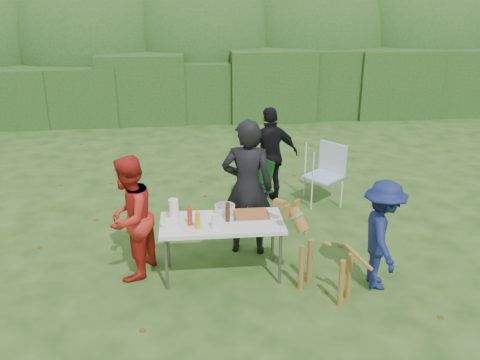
{
  "coord_description": "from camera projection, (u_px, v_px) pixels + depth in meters",
  "views": [
    {
      "loc": [
        -0.49,
        -5.49,
        3.44
      ],
      "look_at": [
        0.14,
        0.76,
        1.0
      ],
      "focal_mm": 38.0,
      "sensor_mm": 36.0,
      "label": 1
    }
  ],
  "objects": [
    {
      "name": "folding_table",
      "position": [
        222.0,
        225.0,
        6.18
      ],
      "size": [
        1.5,
        0.7,
        0.74
      ],
      "color": "silver",
      "rests_on": "ground"
    },
    {
      "name": "ground",
      "position": [
        235.0,
        276.0,
        6.39
      ],
      "size": [
        80.0,
        80.0,
        0.0
      ],
      "primitive_type": "plane",
      "color": "#1E4211"
    },
    {
      "name": "cup_stack",
      "position": [
        215.0,
        222.0,
        5.95
      ],
      "size": [
        0.08,
        0.08,
        0.18
      ],
      "primitive_type": "cylinder",
      "color": "white",
      "rests_on": "folding_table"
    },
    {
      "name": "dog",
      "position": [
        326.0,
        256.0,
        5.85
      ],
      "size": [
        1.05,
        1.06,
        1.01
      ],
      "primitive_type": null,
      "rotation": [
        0.0,
        0.0,
        2.35
      ],
      "color": "olive",
      "rests_on": "ground"
    },
    {
      "name": "focaccia_bread",
      "position": [
        251.0,
        214.0,
        6.28
      ],
      "size": [
        0.4,
        0.26,
        0.04
      ],
      "primitive_type": "cube",
      "color": "#9F5D2A",
      "rests_on": "food_tray"
    },
    {
      "name": "ketchup_bottle",
      "position": [
        190.0,
        217.0,
        6.03
      ],
      "size": [
        0.06,
        0.06,
        0.22
      ],
      "primitive_type": "cylinder",
      "color": "#AD3616",
      "rests_on": "folding_table"
    },
    {
      "name": "lawn_chair",
      "position": [
        323.0,
        174.0,
        8.39
      ],
      "size": [
        0.83,
        0.83,
        0.99
      ],
      "primitive_type": null,
      "rotation": [
        0.0,
        0.0,
        3.85
      ],
      "color": "#4087D1",
      "rests_on": "ground"
    },
    {
      "name": "camping_chair",
      "position": [
        252.0,
        187.0,
        8.01
      ],
      "size": [
        0.75,
        0.75,
        0.87
      ],
      "primitive_type": null,
      "rotation": [
        0.0,
        0.0,
        3.71
      ],
      "color": "black",
      "rests_on": "ground"
    },
    {
      "name": "plate_stack",
      "position": [
        170.0,
        224.0,
        6.05
      ],
      "size": [
        0.24,
        0.24,
        0.05
      ],
      "primitive_type": "cylinder",
      "color": "white",
      "rests_on": "folding_table"
    },
    {
      "name": "person_black_puffy",
      "position": [
        270.0,
        156.0,
        8.3
      ],
      "size": [
        1.0,
        0.57,
        1.61
      ],
      "primitive_type": "imported",
      "rotation": [
        0.0,
        0.0,
        3.33
      ],
      "color": "black",
      "rests_on": "ground"
    },
    {
      "name": "hedge_row",
      "position": [
        208.0,
        88.0,
        13.5
      ],
      "size": [
        22.0,
        1.4,
        1.7
      ],
      "primitive_type": "cube",
      "color": "#23471C",
      "rests_on": "ground"
    },
    {
      "name": "paper_towel_roll",
      "position": [
        174.0,
        209.0,
        6.18
      ],
      "size": [
        0.12,
        0.12,
        0.26
      ],
      "primitive_type": "cylinder",
      "color": "white",
      "rests_on": "folding_table"
    },
    {
      "name": "food_tray",
      "position": [
        251.0,
        216.0,
        6.29
      ],
      "size": [
        0.45,
        0.3,
        0.02
      ],
      "primitive_type": "cube",
      "color": "#B7B7BA",
      "rests_on": "folding_table"
    },
    {
      "name": "person_red_jacket",
      "position": [
        129.0,
        218.0,
        6.15
      ],
      "size": [
        0.83,
        0.92,
        1.57
      ],
      "primitive_type": "imported",
      "rotation": [
        0.0,
        0.0,
        -1.94
      ],
      "color": "#B42119",
      "rests_on": "ground"
    },
    {
      "name": "person_cook",
      "position": [
        247.0,
        188.0,
        6.67
      ],
      "size": [
        0.76,
        0.58,
        1.86
      ],
      "primitive_type": "imported",
      "rotation": [
        0.0,
        0.0,
        2.93
      ],
      "color": "black",
      "rests_on": "ground"
    },
    {
      "name": "child",
      "position": [
        382.0,
        235.0,
        5.96
      ],
      "size": [
        0.62,
        0.94,
        1.35
      ],
      "primitive_type": "imported",
      "rotation": [
        0.0,
        0.0,
        1.43
      ],
      "color": "#141D50",
      "rests_on": "ground"
    },
    {
      "name": "shrub_backdrop",
      "position": [
        205.0,
        51.0,
        14.71
      ],
      "size": [
        20.0,
        2.6,
        3.2
      ],
      "primitive_type": "ellipsoid",
      "color": "#3D6628",
      "rests_on": "ground"
    },
    {
      "name": "mustard_bottle",
      "position": [
        198.0,
        221.0,
        5.95
      ],
      "size": [
        0.06,
        0.06,
        0.2
      ],
      "primitive_type": "cylinder",
      "color": "gold",
      "rests_on": "folding_table"
    },
    {
      "name": "pasta_bowl",
      "position": [
        225.0,
        209.0,
        6.38
      ],
      "size": [
        0.26,
        0.26,
        0.1
      ],
      "primitive_type": "cylinder",
      "color": "silver",
      "rests_on": "folding_table"
    },
    {
      "name": "beer_bottle",
      "position": [
        228.0,
        212.0,
        6.13
      ],
      "size": [
        0.06,
        0.06,
        0.24
      ],
      "primitive_type": "cylinder",
      "color": "#47230F",
      "rests_on": "folding_table"
    }
  ]
}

